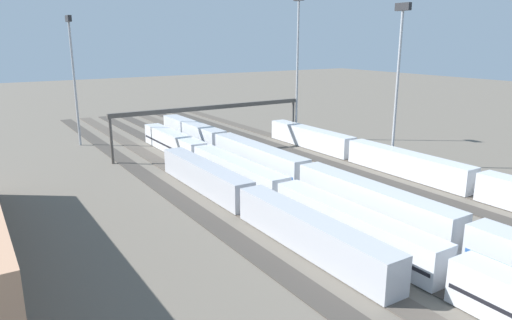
% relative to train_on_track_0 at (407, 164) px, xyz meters
% --- Properties ---
extents(ground_plane, '(400.00, 400.00, 0.00)m').
position_rel_train_on_track_0_xyz_m(ground_plane, '(15.11, 17.50, -2.02)').
color(ground_plane, '#60594F').
extents(track_bed_0, '(140.00, 2.80, 0.12)m').
position_rel_train_on_track_0_xyz_m(track_bed_0, '(15.11, 0.00, -1.96)').
color(track_bed_0, '#4C443D').
rests_on(track_bed_0, ground_plane).
extents(track_bed_1, '(140.00, 2.80, 0.12)m').
position_rel_train_on_track_0_xyz_m(track_bed_1, '(15.11, 5.00, -1.96)').
color(track_bed_1, '#3D3833').
rests_on(track_bed_1, ground_plane).
extents(track_bed_2, '(140.00, 2.80, 0.12)m').
position_rel_train_on_track_0_xyz_m(track_bed_2, '(15.11, 10.00, -1.96)').
color(track_bed_2, '#3D3833').
rests_on(track_bed_2, ground_plane).
extents(track_bed_3, '(140.00, 2.80, 0.12)m').
position_rel_train_on_track_0_xyz_m(track_bed_3, '(15.11, 15.00, -1.96)').
color(track_bed_3, '#4C443D').
rests_on(track_bed_3, ground_plane).
extents(track_bed_4, '(140.00, 2.80, 0.12)m').
position_rel_train_on_track_0_xyz_m(track_bed_4, '(15.11, 20.00, -1.96)').
color(track_bed_4, '#3D3833').
rests_on(track_bed_4, ground_plane).
extents(track_bed_5, '(140.00, 2.80, 0.12)m').
position_rel_train_on_track_0_xyz_m(track_bed_5, '(15.11, 25.00, -1.96)').
color(track_bed_5, '#3D3833').
rests_on(track_bed_5, ground_plane).
extents(track_bed_6, '(140.00, 2.80, 0.12)m').
position_rel_train_on_track_0_xyz_m(track_bed_6, '(15.11, 30.00, -1.96)').
color(track_bed_6, '#4C443D').
rests_on(track_bed_6, ground_plane).
extents(track_bed_7, '(140.00, 2.80, 0.12)m').
position_rel_train_on_track_0_xyz_m(track_bed_7, '(15.11, 35.00, -1.96)').
color(track_bed_7, '#3D3833').
rests_on(track_bed_7, ground_plane).
extents(train_on_track_0, '(71.40, 3.00, 3.80)m').
position_rel_train_on_track_0_xyz_m(train_on_track_0, '(0.00, 0.00, 0.00)').
color(train_on_track_0, silver).
rests_on(train_on_track_0, ground_plane).
extents(train_on_track_6, '(47.20, 3.00, 3.80)m').
position_rel_train_on_track_0_xyz_m(train_on_track_6, '(-1.01, 30.00, -0.00)').
color(train_on_track_6, '#A8AAB2').
rests_on(train_on_track_6, ground_plane).
extents(train_on_track_4, '(95.60, 3.06, 5.00)m').
position_rel_train_on_track_0_xyz_m(train_on_track_4, '(0.32, 20.00, 0.59)').
color(train_on_track_4, '#B7BABF').
rests_on(train_on_track_4, ground_plane).
extents(train_on_track_5, '(95.60, 3.06, 3.80)m').
position_rel_train_on_track_0_xyz_m(train_on_track_5, '(-1.73, 25.00, -0.03)').
color(train_on_track_5, silver).
rests_on(train_on_track_5, ground_plane).
extents(light_mast_0, '(2.80, 0.70, 26.71)m').
position_rel_train_on_track_0_xyz_m(light_mast_0, '(5.47, -2.75, 15.04)').
color(light_mast_0, '#9EA0A5').
rests_on(light_mast_0, ground_plane).
extents(light_mast_1, '(2.80, 0.70, 25.58)m').
position_rel_train_on_track_0_xyz_m(light_mast_1, '(51.08, 38.60, 14.42)').
color(light_mast_1, '#9EA0A5').
rests_on(light_mast_1, ground_plane).
extents(light_mast_2, '(2.80, 0.70, 29.89)m').
position_rel_train_on_track_0_xyz_m(light_mast_2, '(32.41, -2.64, 16.77)').
color(light_mast_2, '#9EA0A5').
rests_on(light_mast_2, ground_plane).
extents(signal_gantry, '(0.70, 40.00, 8.80)m').
position_rel_train_on_track_0_xyz_m(signal_gantry, '(32.84, 17.50, 5.71)').
color(signal_gantry, '#4C4742').
rests_on(signal_gantry, ground_plane).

